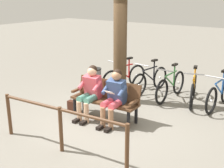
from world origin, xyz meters
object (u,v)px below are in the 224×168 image
object	(u,v)px
bicycle_orange	(150,80)
bicycle_black	(124,77)
bicycle_red	(193,90)
person_companion	(90,90)
tree_trunk	(120,22)
bicycle_green	(171,86)
bench	(106,97)
person_reading	(114,95)
handbag	(74,106)
litter_bin	(95,82)
bicycle_purple	(219,94)

from	to	relation	value
bicycle_orange	bicycle_black	distance (m)	0.78
bicycle_red	person_companion	bearing A→B (deg)	-51.90
tree_trunk	bicycle_black	xyz separation A→B (m)	(0.43, -0.89, -1.71)
person_companion	bicycle_green	xyz separation A→B (m)	(-0.98, -2.18, -0.30)
tree_trunk	bench	bearing A→B (deg)	108.59
bench	bicycle_orange	xyz separation A→B (m)	(0.04, -2.16, -0.15)
bench	bicycle_green	xyz separation A→B (m)	(-0.66, -2.01, -0.15)
person_reading	bicycle_orange	distance (m)	2.36
tree_trunk	handbag	bearing A→B (deg)	67.16
person_reading	litter_bin	world-z (taller)	person_reading
person_reading	bicycle_purple	size ratio (longest dim) A/B	0.71
person_reading	bench	bearing A→B (deg)	-27.28
litter_bin	bicycle_red	distance (m)	2.65
bench	tree_trunk	size ratio (longest dim) A/B	0.39
handbag	bicycle_purple	world-z (taller)	bicycle_purple
bench	bicycle_orange	size ratio (longest dim) A/B	0.97
tree_trunk	litter_bin	size ratio (longest dim) A/B	5.43
tree_trunk	bicycle_orange	world-z (taller)	tree_trunk
bicycle_black	handbag	bearing A→B (deg)	12.75
bicycle_purple	bicycle_red	bearing A→B (deg)	-83.65
handbag	bicycle_purple	bearing A→B (deg)	-141.85
person_companion	handbag	size ratio (longest dim) A/B	4.00
handbag	bicycle_orange	xyz separation A→B (m)	(-0.85, -2.28, 0.24)
person_companion	bicycle_black	size ratio (longest dim) A/B	0.73
person_companion	person_reading	bearing A→B (deg)	179.95
tree_trunk	bicycle_red	xyz separation A→B (m)	(-1.64, -0.95, -1.71)
bench	litter_bin	world-z (taller)	bench
bench	bicycle_purple	distance (m)	2.84
bicycle_green	person_companion	bearing A→B (deg)	-22.88
handbag	bicycle_orange	world-z (taller)	bicycle_orange
handbag	litter_bin	size ratio (longest dim) A/B	0.39
bench	bicycle_black	size ratio (longest dim) A/B	0.99
tree_trunk	litter_bin	world-z (taller)	tree_trunk
bicycle_green	bicycle_orange	bearing A→B (deg)	-101.23
bicycle_purple	person_companion	bearing A→B (deg)	-40.63
handbag	bicycle_purple	xyz separation A→B (m)	(-2.81, -2.21, 0.24)
handbag	bicycle_black	xyz separation A→B (m)	(-0.09, -2.12, 0.24)
tree_trunk	person_reading	bearing A→B (deg)	119.05
litter_bin	person_companion	bearing A→B (deg)	124.63
bench	litter_bin	size ratio (longest dim) A/B	2.13
bench	handbag	xyz separation A→B (m)	(0.89, 0.12, -0.39)
person_companion	litter_bin	xyz separation A→B (m)	(0.88, -1.28, -0.28)
bicycle_red	tree_trunk	bearing A→B (deg)	-76.59
bicycle_red	bicycle_orange	bearing A→B (deg)	-111.09
bicycle_red	person_reading	bearing A→B (deg)	-39.75
person_companion	bicycle_orange	distance (m)	2.38
handbag	bicycle_black	world-z (taller)	bicycle_black
bench	bicycle_red	world-z (taller)	bicycle_red
litter_bin	bicycle_red	size ratio (longest dim) A/B	0.47
person_reading	handbag	size ratio (longest dim) A/B	4.00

